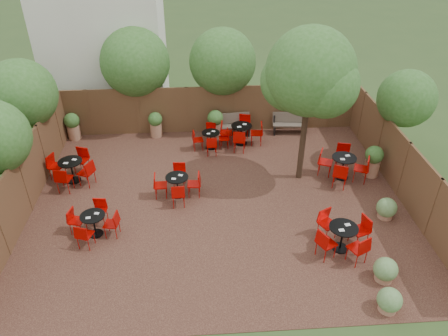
{
  "coord_description": "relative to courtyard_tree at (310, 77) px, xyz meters",
  "views": [
    {
      "loc": [
        -0.59,
        -11.2,
        8.55
      ],
      "look_at": [
        0.21,
        0.5,
        1.0
      ],
      "focal_mm": 34.4,
      "sensor_mm": 36.0,
      "label": 1
    }
  ],
  "objects": [
    {
      "name": "bistro_tables",
      "position": [
        -2.85,
        -0.26,
        -3.28
      ],
      "size": [
        11.15,
        7.91,
        0.96
      ],
      "color": "black",
      "rests_on": "courtyard_paving"
    },
    {
      "name": "fence_left",
      "position": [
        -8.92,
        -1.25,
        -2.76
      ],
      "size": [
        0.08,
        10.0,
        2.0
      ],
      "primitive_type": "cube",
      "color": "#4D351C",
      "rests_on": "ground"
    },
    {
      "name": "neighbour_building",
      "position": [
        -7.42,
        6.75,
        0.24
      ],
      "size": [
        5.0,
        4.0,
        8.0
      ],
      "primitive_type": "cube",
      "color": "silver",
      "rests_on": "ground"
    },
    {
      "name": "fence_back",
      "position": [
        -2.92,
        3.75,
        -2.76
      ],
      "size": [
        12.0,
        0.08,
        2.0
      ],
      "primitive_type": "cube",
      "color": "#4D351C",
      "rests_on": "ground"
    },
    {
      "name": "park_bench_left",
      "position": [
        -2.09,
        3.38,
        -3.27
      ],
      "size": [
        1.49,
        0.59,
        0.9
      ],
      "rotation": [
        0.0,
        0.0,
        0.08
      ],
      "color": "brown",
      "rests_on": "courtyard_paving"
    },
    {
      "name": "courtyard_paving",
      "position": [
        -2.92,
        -1.25,
        -3.75
      ],
      "size": [
        12.0,
        10.0,
        0.02
      ],
      "primitive_type": "cube",
      "color": "#381C17",
      "rests_on": "ground"
    },
    {
      "name": "low_shrubs",
      "position": [
        1.45,
        -4.3,
        -3.42
      ],
      "size": [
        1.9,
        4.06,
        0.67
      ],
      "color": "#9F6C4F",
      "rests_on": "courtyard_paving"
    },
    {
      "name": "park_bench_right",
      "position": [
        0.31,
        3.38,
        -3.29
      ],
      "size": [
        1.43,
        0.59,
        0.86
      ],
      "rotation": [
        0.0,
        0.0,
        -0.1
      ],
      "color": "brown",
      "rests_on": "courtyard_paving"
    },
    {
      "name": "ground",
      "position": [
        -2.92,
        -1.25,
        -3.76
      ],
      "size": [
        80.0,
        80.0,
        0.0
      ],
      "primitive_type": "plane",
      "color": "#354F23",
      "rests_on": "ground"
    },
    {
      "name": "overhang_foliage",
      "position": [
        -5.3,
        1.99,
        -1.02
      ],
      "size": [
        15.44,
        10.73,
        2.77
      ],
      "color": "#2F5F1E",
      "rests_on": "ground"
    },
    {
      "name": "fence_right",
      "position": [
        3.08,
        -1.25,
        -2.76
      ],
      "size": [
        0.08,
        10.0,
        2.0
      ],
      "primitive_type": "cube",
      "color": "#4D351C",
      "rests_on": "ground"
    },
    {
      "name": "courtyard_tree",
      "position": [
        0.0,
        0.0,
        0.0
      ],
      "size": [
        2.9,
        2.82,
        5.3
      ],
      "rotation": [
        0.0,
        0.0,
        0.09
      ],
      "color": "black",
      "rests_on": "courtyard_paving"
    },
    {
      "name": "planters",
      "position": [
        -3.24,
        2.44,
        -3.13
      ],
      "size": [
        11.79,
        4.11,
        1.17
      ],
      "color": "#9F6C4F",
      "rests_on": "courtyard_paving"
    }
  ]
}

